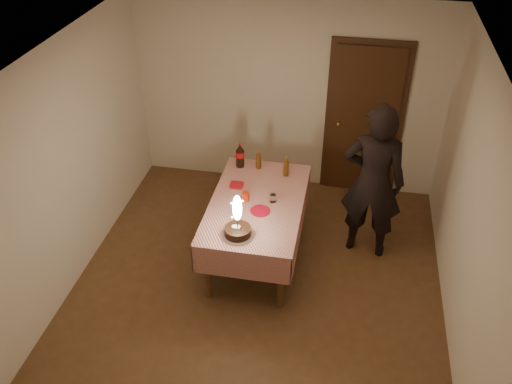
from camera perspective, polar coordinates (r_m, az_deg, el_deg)
ground at (r=6.04m, az=-0.04°, el=-10.40°), size 4.00×4.50×0.01m
room_shell at (r=5.05m, az=0.49°, el=3.44°), size 4.04×4.54×2.62m
dining_table at (r=6.04m, az=0.09°, el=-1.84°), size 1.02×1.72×0.78m
birthday_cake at (r=5.45m, az=-1.95°, el=-3.54°), size 0.34×0.34×0.48m
red_plate at (r=5.84m, az=0.43°, el=-1.99°), size 0.22×0.22×0.01m
red_cup at (r=5.97m, az=-1.10°, el=-0.47°), size 0.08×0.08×0.10m
clear_cup at (r=5.96m, az=1.79°, el=-0.65°), size 0.07×0.07×0.09m
napkin_stack at (r=6.23m, az=-2.06°, el=0.73°), size 0.15×0.15×0.02m
cola_bottle at (r=6.51m, az=-1.69°, el=3.88°), size 0.10×0.10×0.32m
amber_bottle_left at (r=6.49m, az=0.26°, el=3.44°), size 0.06×0.06×0.25m
amber_bottle_right at (r=6.36m, az=3.18°, el=2.66°), size 0.06×0.06×0.25m
photographer at (r=6.13m, az=12.22°, el=1.02°), size 0.75×0.54×1.90m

